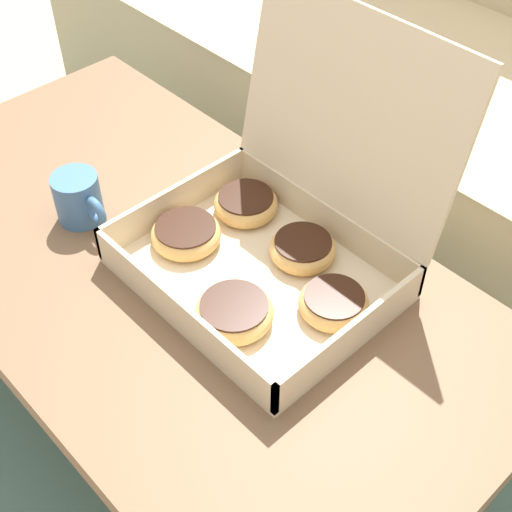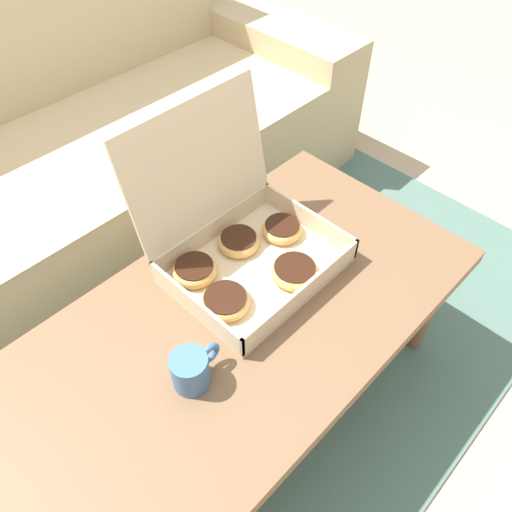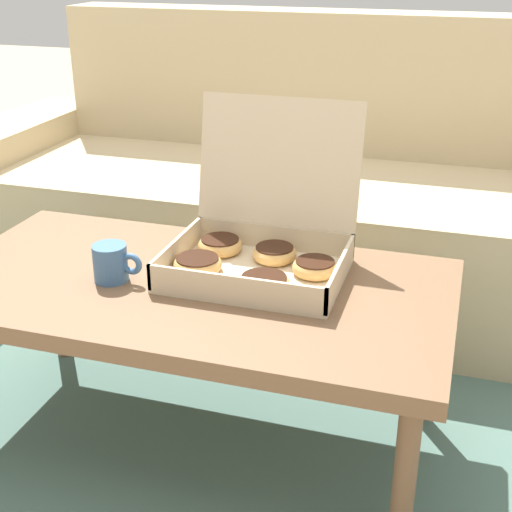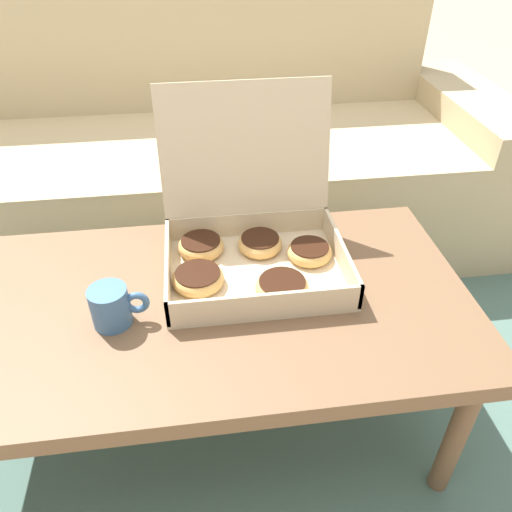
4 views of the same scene
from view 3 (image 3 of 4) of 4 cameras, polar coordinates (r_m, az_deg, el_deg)
ground_plane at (r=1.92m, az=-3.34°, el=-12.30°), size 12.00×12.00×0.00m
area_rug at (r=2.15m, az=-0.54°, el=-7.69°), size 2.43×1.89×0.01m
couch at (r=2.47m, az=3.08°, el=4.31°), size 2.31×0.82×0.91m
coffee_table at (r=1.62m, az=-5.13°, el=-3.36°), size 1.15×0.60×0.43m
pastry_box at (r=1.63m, az=0.17°, el=0.88°), size 0.39×0.37×0.37m
coffee_mug at (r=1.61m, az=-11.46°, el=-0.54°), size 0.12×0.08×0.08m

